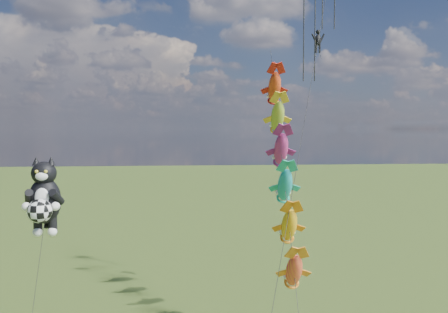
{
  "coord_description": "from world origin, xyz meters",
  "views": [
    {
      "loc": [
        9.34,
        -23.5,
        12.75
      ],
      "look_at": [
        12.81,
        11.36,
        10.81
      ],
      "focal_mm": 40.0,
      "sensor_mm": 36.0,
      "label": 1
    }
  ],
  "objects": [
    {
      "name": "fish_windsock_rig",
      "position": [
        15.91,
        6.26,
        10.43
      ],
      "size": [
        1.76,
        15.93,
        18.57
      ],
      "rotation": [
        0.0,
        0.0,
        0.24
      ],
      "color": "brown",
      "rests_on": "ground"
    },
    {
      "name": "cat_kite_rig",
      "position": [
        1.32,
        7.85,
        8.54
      ],
      "size": [
        2.25,
        4.06,
        11.06
      ],
      "rotation": [
        0.0,
        0.0,
        -0.13
      ],
      "color": "brown",
      "rests_on": "ground"
    },
    {
      "name": "parafoil_rig",
      "position": [
        19.31,
        10.83,
        20.48
      ],
      "size": [
        8.74,
        15.88,
        27.69
      ],
      "rotation": [
        0.0,
        0.0,
        -0.39
      ],
      "color": "brown",
      "rests_on": "ground"
    }
  ]
}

